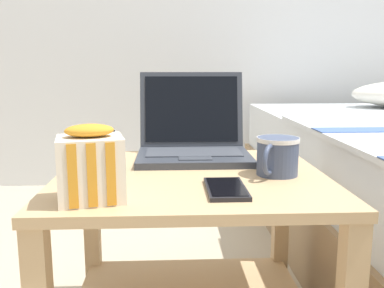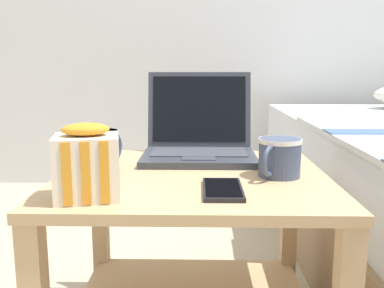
# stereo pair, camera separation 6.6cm
# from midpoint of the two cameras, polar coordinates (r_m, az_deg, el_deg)

# --- Properties ---
(bedside_table) EXTENTS (0.63, 0.57, 0.47)m
(bedside_table) POSITION_cam_midpoint_polar(r_m,az_deg,el_deg) (1.07, 1.87, -12.62)
(bedside_table) COLOR tan
(bedside_table) RESTS_ON ground_plane
(laptop) EXTENTS (0.30, 0.28, 0.24)m
(laptop) POSITION_cam_midpoint_polar(r_m,az_deg,el_deg) (1.20, 2.53, 0.50)
(laptop) COLOR #333842
(laptop) RESTS_ON bedside_table
(mug_front_left) EXTENTS (0.08, 0.12, 0.10)m
(mug_front_left) POSITION_cam_midpoint_polar(r_m,az_deg,el_deg) (1.03, -10.11, -0.75)
(mug_front_left) COLOR #3F4C6B
(mug_front_left) RESTS_ON bedside_table
(mug_front_right) EXTENTS (0.10, 0.13, 0.09)m
(mug_front_right) POSITION_cam_midpoint_polar(r_m,az_deg,el_deg) (1.01, 13.40, -1.51)
(mug_front_right) COLOR #3F4C6B
(mug_front_right) RESTS_ON bedside_table
(snack_bag) EXTENTS (0.14, 0.13, 0.15)m
(snack_bag) POSITION_cam_midpoint_polar(r_m,az_deg,el_deg) (0.83, -11.65, -2.66)
(snack_bag) COLOR silver
(snack_bag) RESTS_ON bedside_table
(cell_phone) EXTENTS (0.08, 0.15, 0.01)m
(cell_phone) POSITION_cam_midpoint_polar(r_m,az_deg,el_deg) (0.88, 6.28, -6.03)
(cell_phone) COLOR black
(cell_phone) RESTS_ON bedside_table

